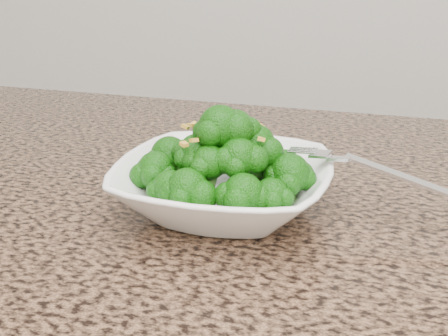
% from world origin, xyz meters
% --- Properties ---
extents(granite_counter, '(1.64, 1.04, 0.03)m').
position_xyz_m(granite_counter, '(0.00, 0.30, 0.89)').
color(granite_counter, brown).
rests_on(granite_counter, cabinet).
extents(bowl, '(0.24, 0.24, 0.06)m').
position_xyz_m(bowl, '(-0.11, 0.35, 0.93)').
color(bowl, white).
rests_on(bowl, granite_counter).
extents(broccoli_pile, '(0.20, 0.20, 0.08)m').
position_xyz_m(broccoli_pile, '(-0.11, 0.35, 0.99)').
color(broccoli_pile, '#145E0A').
rests_on(broccoli_pile, bowl).
extents(garlic_topping, '(0.12, 0.12, 0.01)m').
position_xyz_m(garlic_topping, '(-0.11, 0.35, 1.04)').
color(garlic_topping, gold).
rests_on(garlic_topping, broccoli_pile).
extents(fork, '(0.20, 0.06, 0.01)m').
position_xyz_m(fork, '(0.01, 0.38, 0.96)').
color(fork, silver).
rests_on(fork, bowl).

